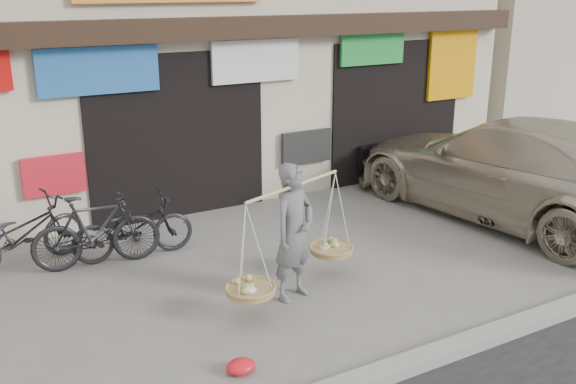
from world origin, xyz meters
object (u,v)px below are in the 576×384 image
street_vendor (294,237)px  suv (511,168)px  bike_0 (21,234)px  bike_2 (133,227)px  bike_1 (96,231)px

street_vendor → suv: (4.58, 0.78, 0.04)m
bike_0 → suv: bearing=-122.2°
bike_2 → bike_1: bearing=100.8°
bike_1 → bike_0: bearing=70.4°
bike_0 → suv: (7.36, -1.80, 0.35)m
street_vendor → bike_1: (-1.88, 2.13, -0.28)m
suv → bike_2: bearing=-20.0°
suv → bike_0: bearing=-20.4°
street_vendor → bike_0: (-2.78, 2.58, -0.31)m
street_vendor → bike_2: street_vendor is taller
street_vendor → bike_1: size_ratio=1.17×
bike_1 → bike_2: size_ratio=1.01×
bike_0 → bike_2: size_ratio=1.08×
street_vendor → bike_0: 3.81m
street_vendor → bike_2: 2.60m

